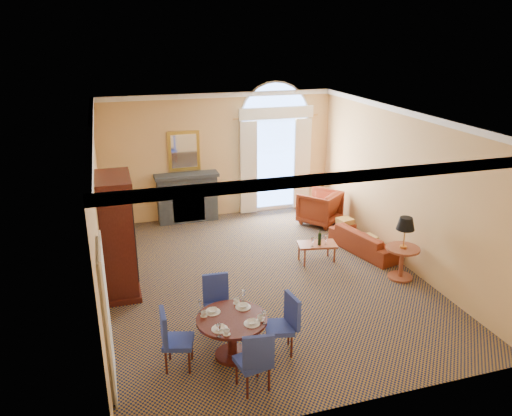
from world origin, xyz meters
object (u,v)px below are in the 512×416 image
object	(u,v)px
armchair	(320,207)
coffee_table	(317,245)
armoire	(117,238)
side_table	(404,241)
dining_table	(232,327)
sofa	(366,241)

from	to	relation	value
armchair	coffee_table	distance (m)	2.26
armoire	side_table	distance (m)	5.44
dining_table	coffee_table	distance (m)	3.67
sofa	coffee_table	size ratio (longest dim) A/B	2.02
armoire	armchair	xyz separation A→B (m)	(4.99, 2.14, -0.67)
dining_table	armchair	xyz separation A→B (m)	(3.49, 4.70, -0.09)
dining_table	sofa	size ratio (longest dim) A/B	0.60
side_table	armoire	bearing A→B (deg)	168.44
armchair	side_table	distance (m)	3.27
dining_table	sofa	xyz separation A→B (m)	(3.77, 2.80, -0.25)
sofa	side_table	distance (m)	1.43
coffee_table	side_table	bearing A→B (deg)	-32.05
armoire	side_table	world-z (taller)	armoire
sofa	coffee_table	bearing A→B (deg)	82.13
dining_table	armchair	distance (m)	5.85
armoire	sofa	world-z (taller)	armoire
armoire	coffee_table	world-z (taller)	armoire
sofa	armchair	bearing A→B (deg)	-6.30
dining_table	side_table	bearing A→B (deg)	21.00
armchair	sofa	bearing A→B (deg)	59.76
sofa	dining_table	bearing A→B (deg)	111.78
sofa	armchair	world-z (taller)	armchair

